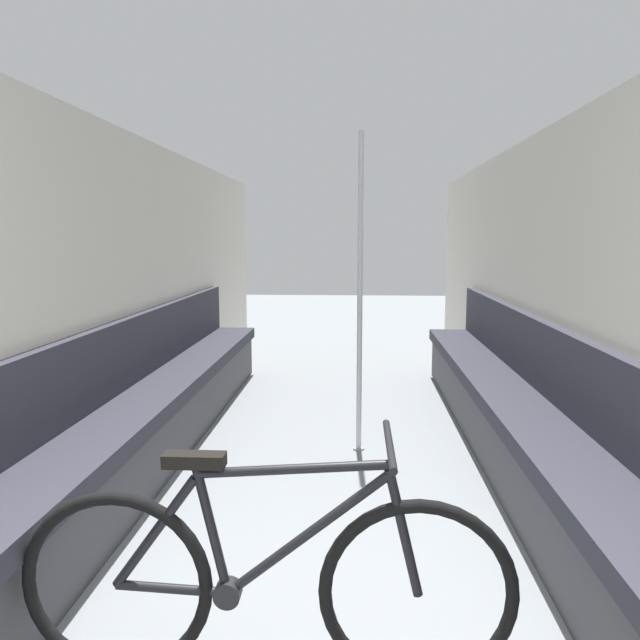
{
  "coord_description": "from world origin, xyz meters",
  "views": [
    {
      "loc": [
        0.16,
        -0.63,
        1.48
      ],
      "look_at": [
        0.0,
        2.08,
        1.11
      ],
      "focal_mm": 35.0,
      "sensor_mm": 36.0,
      "label": 1
    }
  ],
  "objects": [
    {
      "name": "bench_seat_row_left",
      "position": [
        -1.19,
        3.22,
        0.32
      ],
      "size": [
        0.45,
        5.51,
        0.94
      ],
      "color": "#3D3D42",
      "rests_on": "ground"
    },
    {
      "name": "wall_right",
      "position": [
        1.44,
        3.22,
        1.09
      ],
      "size": [
        0.1,
        9.63,
        2.18
      ],
      "primitive_type": "cube",
      "color": "beige",
      "rests_on": "ground"
    },
    {
      "name": "wall_left",
      "position": [
        -1.44,
        3.22,
        1.09
      ],
      "size": [
        0.1,
        9.63,
        2.18
      ],
      "primitive_type": "cube",
      "color": "beige",
      "rests_on": "ground"
    },
    {
      "name": "bench_seat_row_right",
      "position": [
        1.19,
        3.22,
        0.32
      ],
      "size": [
        0.45,
        5.51,
        0.94
      ],
      "color": "#3D3D42",
      "rests_on": "ground"
    },
    {
      "name": "bicycle",
      "position": [
        -0.13,
        1.27,
        0.35
      ],
      "size": [
        1.65,
        0.46,
        0.84
      ],
      "rotation": [
        0.0,
        0.0,
        0.04
      ],
      "color": "black",
      "rests_on": "ground"
    },
    {
      "name": "grab_pole_near",
      "position": [
        0.18,
        3.58,
        1.05
      ],
      "size": [
        0.08,
        0.08,
        2.16
      ],
      "color": "gray",
      "rests_on": "ground"
    }
  ]
}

